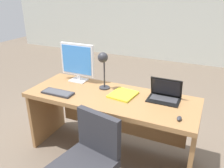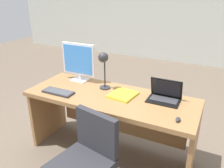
{
  "view_description": "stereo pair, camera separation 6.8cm",
  "coord_description": "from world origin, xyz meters",
  "px_view_note": "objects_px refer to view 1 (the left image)",
  "views": [
    {
      "loc": [
        0.92,
        -1.98,
        1.8
      ],
      "look_at": [
        0.0,
        0.03,
        0.87
      ],
      "focal_mm": 36.89,
      "sensor_mm": 36.0,
      "label": 1
    },
    {
      "loc": [
        0.98,
        -1.95,
        1.8
      ],
      "look_at": [
        0.0,
        0.03,
        0.87
      ],
      "focal_mm": 36.89,
      "sensor_mm": 36.0,
      "label": 2
    }
  ],
  "objects_px": {
    "laptop": "(165,93)",
    "mouse": "(179,118)",
    "keyboard": "(58,93)",
    "desk_lamp": "(103,62)",
    "desk": "(112,110)",
    "monitor": "(77,61)",
    "book": "(123,95)"
  },
  "relations": [
    {
      "from": "desk",
      "to": "monitor",
      "type": "height_order",
      "value": "monitor"
    },
    {
      "from": "desk_lamp",
      "to": "book",
      "type": "relative_size",
      "value": 1.4
    },
    {
      "from": "keyboard",
      "to": "desk_lamp",
      "type": "xyz_separation_m",
      "value": [
        0.39,
        0.31,
        0.3
      ]
    },
    {
      "from": "keyboard",
      "to": "mouse",
      "type": "bearing_deg",
      "value": -0.15
    },
    {
      "from": "mouse",
      "to": "desk",
      "type": "bearing_deg",
      "value": 162.22
    },
    {
      "from": "laptop",
      "to": "book",
      "type": "bearing_deg",
      "value": -165.03
    },
    {
      "from": "book",
      "to": "keyboard",
      "type": "bearing_deg",
      "value": -159.26
    },
    {
      "from": "monitor",
      "to": "desk_lamp",
      "type": "distance_m",
      "value": 0.4
    },
    {
      "from": "monitor",
      "to": "keyboard",
      "type": "distance_m",
      "value": 0.47
    },
    {
      "from": "desk",
      "to": "book",
      "type": "xyz_separation_m",
      "value": [
        0.12,
        0.01,
        0.21
      ]
    },
    {
      "from": "mouse",
      "to": "desk_lamp",
      "type": "relative_size",
      "value": 0.17
    },
    {
      "from": "desk",
      "to": "book",
      "type": "distance_m",
      "value": 0.24
    },
    {
      "from": "laptop",
      "to": "monitor",
      "type": "bearing_deg",
      "value": 177.26
    },
    {
      "from": "mouse",
      "to": "book",
      "type": "bearing_deg",
      "value": 158.0
    },
    {
      "from": "desk",
      "to": "desk_lamp",
      "type": "relative_size",
      "value": 4.27
    },
    {
      "from": "laptop",
      "to": "book",
      "type": "height_order",
      "value": "laptop"
    },
    {
      "from": "desk",
      "to": "desk_lamp",
      "type": "xyz_separation_m",
      "value": [
        -0.14,
        0.08,
        0.51
      ]
    },
    {
      "from": "monitor",
      "to": "book",
      "type": "relative_size",
      "value": 1.51
    },
    {
      "from": "monitor",
      "to": "laptop",
      "type": "relative_size",
      "value": 1.44
    },
    {
      "from": "desk",
      "to": "laptop",
      "type": "height_order",
      "value": "laptop"
    },
    {
      "from": "mouse",
      "to": "desk_lamp",
      "type": "distance_m",
      "value": 0.98
    },
    {
      "from": "mouse",
      "to": "book",
      "type": "height_order",
      "value": "mouse"
    },
    {
      "from": "desk",
      "to": "desk_lamp",
      "type": "distance_m",
      "value": 0.53
    },
    {
      "from": "monitor",
      "to": "book",
      "type": "distance_m",
      "value": 0.71
    },
    {
      "from": "mouse",
      "to": "keyboard",
      "type": "bearing_deg",
      "value": 179.85
    },
    {
      "from": "monitor",
      "to": "book",
      "type": "bearing_deg",
      "value": -13.96
    },
    {
      "from": "desk",
      "to": "book",
      "type": "height_order",
      "value": "book"
    },
    {
      "from": "laptop",
      "to": "desk_lamp",
      "type": "relative_size",
      "value": 0.75
    },
    {
      "from": "monitor",
      "to": "desk_lamp",
      "type": "height_order",
      "value": "monitor"
    },
    {
      "from": "laptop",
      "to": "mouse",
      "type": "relative_size",
      "value": 4.41
    },
    {
      "from": "desk_lamp",
      "to": "laptop",
      "type": "bearing_deg",
      "value": 3.9
    },
    {
      "from": "laptop",
      "to": "mouse",
      "type": "bearing_deg",
      "value": -60.2
    }
  ]
}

